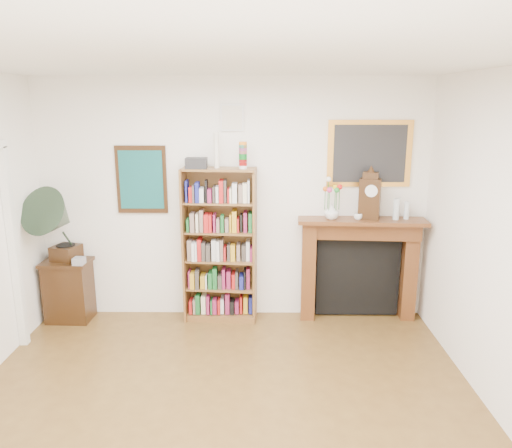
{
  "coord_description": "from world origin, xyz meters",
  "views": [
    {
      "loc": [
        0.32,
        -3.19,
        2.54
      ],
      "look_at": [
        0.27,
        1.6,
        1.35
      ],
      "focal_mm": 35.0,
      "sensor_mm": 36.0,
      "label": 1
    }
  ],
  "objects": [
    {
      "name": "bottle_left",
      "position": [
        1.85,
        2.32,
        1.34
      ],
      "size": [
        0.07,
        0.07,
        0.24
      ],
      "primitive_type": "cylinder",
      "color": "silver",
      "rests_on": "fireplace"
    },
    {
      "name": "room",
      "position": [
        0.0,
        0.0,
        1.4
      ],
      "size": [
        4.51,
        5.01,
        2.81
      ],
      "color": "brown",
      "rests_on": "ground"
    },
    {
      "name": "bottle_right",
      "position": [
        1.98,
        2.34,
        1.32
      ],
      "size": [
        0.06,
        0.06,
        0.2
      ],
      "primitive_type": "cylinder",
      "color": "silver",
      "rests_on": "fireplace"
    },
    {
      "name": "gilt_painting",
      "position": [
        1.55,
        2.48,
        1.95
      ],
      "size": [
        0.95,
        0.04,
        0.75
      ],
      "color": "gold",
      "rests_on": "back_wall"
    },
    {
      "name": "flower_vase",
      "position": [
        1.13,
        2.33,
        1.31
      ],
      "size": [
        0.2,
        0.2,
        0.17
      ],
      "primitive_type": "imported",
      "rotation": [
        0.0,
        0.0,
        0.24
      ],
      "color": "white",
      "rests_on": "fireplace"
    },
    {
      "name": "mantel_clock",
      "position": [
        1.54,
        2.32,
        1.48
      ],
      "size": [
        0.26,
        0.19,
        0.54
      ],
      "rotation": [
        0.0,
        0.0,
        -0.33
      ],
      "color": "black",
      "rests_on": "fireplace"
    },
    {
      "name": "teacup",
      "position": [
        1.42,
        2.3,
        1.26
      ],
      "size": [
        0.12,
        0.12,
        0.07
      ],
      "primitive_type": "imported",
      "rotation": [
        0.0,
        0.0,
        -0.28
      ],
      "color": "white",
      "rests_on": "fireplace"
    },
    {
      "name": "fireplace",
      "position": [
        1.47,
        2.39,
        0.73
      ],
      "size": [
        1.47,
        0.44,
        1.22
      ],
      "rotation": [
        0.0,
        0.0,
        -0.06
      ],
      "color": "#502812",
      "rests_on": "floor"
    },
    {
      "name": "teal_poster",
      "position": [
        -1.05,
        2.48,
        1.65
      ],
      "size": [
        0.58,
        0.04,
        0.78
      ],
      "color": "black",
      "rests_on": "back_wall"
    },
    {
      "name": "cd_stack",
      "position": [
        -1.73,
        2.16,
        0.77
      ],
      "size": [
        0.13,
        0.13,
        0.08
      ],
      "primitive_type": "cube",
      "rotation": [
        0.0,
        0.0,
        -0.05
      ],
      "color": "silver",
      "rests_on": "side_cabinet"
    },
    {
      "name": "bookshelf",
      "position": [
        -0.15,
        2.33,
        1.01
      ],
      "size": [
        0.85,
        0.36,
        2.08
      ],
      "rotation": [
        0.0,
        0.0,
        -0.09
      ],
      "color": "brown",
      "rests_on": "floor"
    },
    {
      "name": "gramophone",
      "position": [
        -1.94,
        2.18,
        1.24
      ],
      "size": [
        0.73,
        0.82,
        0.91
      ],
      "rotation": [
        0.0,
        0.0,
        -0.3
      ],
      "color": "black",
      "rests_on": "side_cabinet"
    },
    {
      "name": "side_cabinet",
      "position": [
        -1.93,
        2.29,
        0.37
      ],
      "size": [
        0.55,
        0.41,
        0.73
      ],
      "primitive_type": "cube",
      "rotation": [
        0.0,
        0.0,
        -0.03
      ],
      "color": "black",
      "rests_on": "floor"
    },
    {
      "name": "small_picture",
      "position": [
        0.0,
        2.48,
        2.35
      ],
      "size": [
        0.26,
        0.04,
        0.3
      ],
      "color": "white",
      "rests_on": "back_wall"
    }
  ]
}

